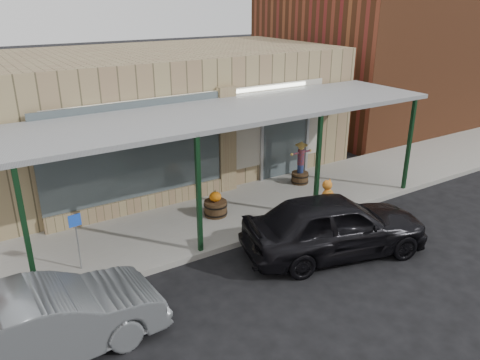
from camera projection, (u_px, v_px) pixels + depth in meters
ground at (316, 275)px, 10.54m from camera, size 120.00×120.00×0.00m
sidewalk at (233, 214)px, 13.34m from camera, size 40.00×3.20×0.15m
storefront at (163, 113)px, 16.18m from camera, size 12.00×6.25×4.20m
awning at (233, 113)px, 12.23m from camera, size 12.00×3.00×3.04m
block_buildings_near at (199, 56)px, 17.38m from camera, size 61.00×8.00×8.00m
barrel_scarecrow at (300, 169)px, 15.16m from camera, size 0.85×0.63×1.41m
barrel_pumpkin at (216, 206)px, 12.99m from camera, size 0.83×0.83×0.75m
handicap_sign at (77, 234)px, 10.20m from camera, size 0.28×0.06×1.34m
parked_sedan at (335, 225)px, 11.17m from camera, size 4.78×2.87×1.54m
car_grey at (43, 324)px, 7.90m from camera, size 4.23×1.66×1.37m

